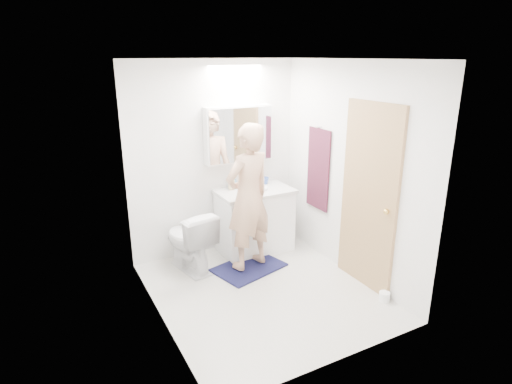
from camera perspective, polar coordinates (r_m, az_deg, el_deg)
floor at (r=4.71m, az=0.93°, el=-13.19°), size 2.50×2.50×0.00m
ceiling at (r=4.03m, az=1.10°, el=17.47°), size 2.50×2.50×0.00m
wall_back at (r=5.30m, az=-5.61°, el=4.41°), size 2.50×0.00×2.50m
wall_front at (r=3.24m, az=11.87°, el=-4.81°), size 2.50×0.00×2.50m
wall_left at (r=3.82m, az=-13.55°, el=-1.39°), size 0.00×2.50×2.50m
wall_right at (r=4.82m, az=12.51°, el=2.71°), size 0.00×2.50×2.50m
vanity_cabinet at (r=5.47m, az=-0.20°, el=-3.99°), size 0.90×0.55×0.78m
countertop at (r=5.33m, az=-0.21°, el=0.10°), size 0.95×0.58×0.04m
sink_basin at (r=5.34m, az=-0.36°, el=0.54°), size 0.36×0.36×0.03m
faucet at (r=5.49m, az=-1.29°, el=1.71°), size 0.02×0.02×0.16m
medicine_cabinet at (r=5.29m, az=-2.37°, el=7.78°), size 0.88×0.14×0.70m
mirror_panel at (r=5.22m, az=-2.00°, el=7.65°), size 0.84×0.01×0.66m
toilet at (r=5.04m, az=-9.01°, el=-6.43°), size 0.55×0.80×0.75m
bath_rug at (r=5.15m, az=-0.98°, el=-10.12°), size 0.91×0.74×0.02m
person at (r=4.79m, az=-1.03°, el=-0.74°), size 0.70×0.55×1.70m
door at (r=4.62m, az=14.94°, el=-0.75°), size 0.04×0.80×2.00m
door_knob at (r=4.41m, az=17.13°, el=-2.54°), size 0.06×0.06×0.06m
towel at (r=5.25m, az=8.38°, el=3.04°), size 0.02×0.42×1.00m
towel_hook at (r=5.14m, az=8.53°, el=8.64°), size 0.07×0.02×0.02m
soap_bottle_a at (r=5.31m, az=-3.31°, el=1.58°), size 0.09×0.10×0.24m
soap_bottle_b at (r=5.36m, az=-3.04°, el=1.33°), size 0.10×0.10×0.16m
toothbrush_cup at (r=5.56m, az=1.25°, el=1.54°), size 0.12×0.12×0.09m
toilet_paper_roll at (r=4.71m, az=16.90°, el=-13.34°), size 0.11×0.11×0.10m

